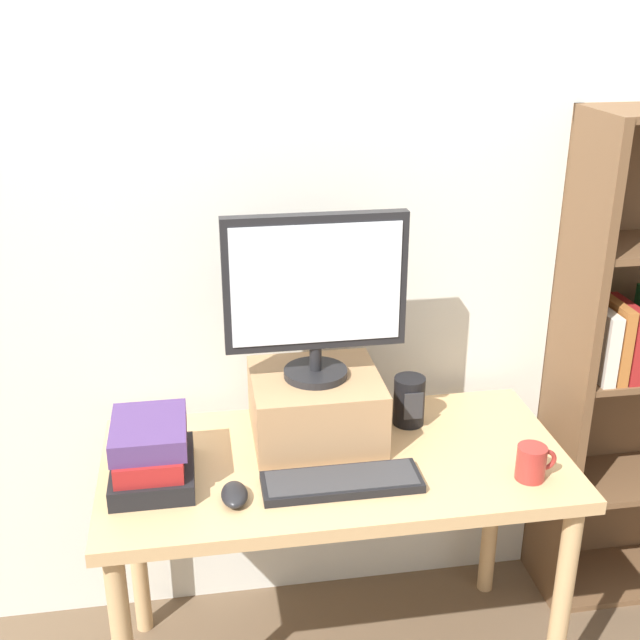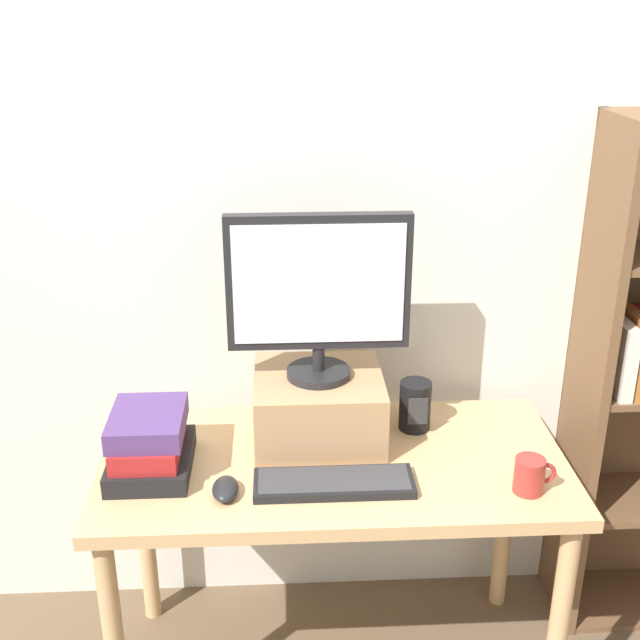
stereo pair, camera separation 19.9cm
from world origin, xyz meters
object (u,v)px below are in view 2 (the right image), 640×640
Objects in this scene: computer_mouse at (225,489)px; coffee_mug at (530,475)px; desk at (333,488)px; riser_box at (319,406)px; computer_monitor at (318,291)px; desk_speaker at (415,406)px; keyboard at (334,483)px; book_stack at (149,443)px.

computer_mouse is 0.74m from coffee_mug.
riser_box reaches higher than desk.
riser_box is at bearing 90.00° from computer_monitor.
riser_box is 0.27m from desk_speaker.
computer_mouse is at bearing -149.68° from desk_speaker.
riser_box reaches higher than computer_mouse.
desk is 3.54× the size of riser_box.
coffee_mug is at bearing -30.45° from computer_monitor.
computer_mouse reaches higher than keyboard.
keyboard is at bearing -84.45° from riser_box.
computer_mouse is 1.01× the size of coffee_mug.
riser_box is at bearing 105.10° from desk.
book_stack is (-0.47, -0.02, 0.17)m from desk.
book_stack is at bearing 166.82° from keyboard.
keyboard is 0.48m from coffee_mug.
computer_mouse is at bearing -151.11° from desk.
computer_monitor is at bearing -90.00° from riser_box.
computer_monitor reaches higher than keyboard.
riser_box is 0.73× the size of computer_monitor.
book_stack is at bearing -166.47° from desk_speaker.
book_stack is at bearing -161.48° from riser_box.
book_stack is 0.94m from coffee_mug.
riser_box is 1.30× the size of book_stack.
riser_box is 0.37m from computer_mouse.
riser_box reaches higher than coffee_mug.
computer_mouse is at bearing -131.37° from computer_monitor.
desk is 0.32m from desk_speaker.
book_stack reaches higher than coffee_mug.
desk is 8.61× the size of desk_speaker.
desk is at bearing 28.89° from computer_mouse.
riser_box is at bearing 18.52° from book_stack.
computer_monitor is 3.35× the size of desk_speaker.
coffee_mug is at bearing -54.09° from desk_speaker.
desk_speaker reaches higher than keyboard.
keyboard is 0.26m from computer_mouse.
desk_speaker reaches higher than desk.
keyboard is at bearing 175.02° from coffee_mug.
keyboard is 2.80× the size of desk_speaker.
computer_monitor is 0.57m from book_stack.
book_stack is at bearing -177.21° from desk.
computer_mouse is (-0.26, -0.02, 0.01)m from keyboard.
desk_speaker is at bearing 31.93° from desk.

